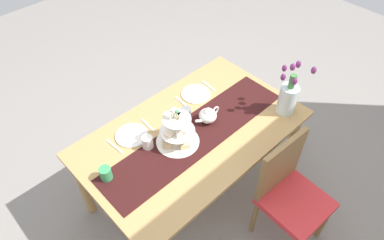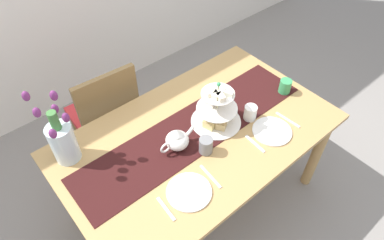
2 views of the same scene
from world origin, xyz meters
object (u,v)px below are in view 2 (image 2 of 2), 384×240
(dinner_plate_right, at_px, (272,131))
(tulip_vase, at_px, (62,139))
(dining_table, at_px, (198,144))
(fork_right, at_px, (255,144))
(mug_orange, at_px, (285,86))
(knife_left, at_px, (210,176))
(fork_left, at_px, (166,209))
(tiered_cake_stand, at_px, (217,111))
(chair_left, at_px, (106,113))
(mug_grey, at_px, (206,145))
(dinner_plate_left, at_px, (189,192))
(mug_white_text, at_px, (250,113))
(teapot, at_px, (177,140))
(knife_right, at_px, (288,120))

(dinner_plate_right, bearing_deg, tulip_vase, 148.96)
(dining_table, xyz_separation_m, fork_right, (0.19, -0.27, 0.10))
(dining_table, bearing_deg, mug_orange, -7.56)
(fork_right, distance_m, mug_orange, 0.51)
(dinner_plate_right, relative_size, fork_right, 1.53)
(knife_left, bearing_deg, fork_left, 180.00)
(tiered_cake_stand, bearing_deg, tulip_vase, 157.51)
(chair_left, xyz_separation_m, fork_left, (-0.20, -0.98, 0.23))
(tulip_vase, height_order, mug_grey, tulip_vase)
(dinner_plate_left, relative_size, fork_right, 1.53)
(dinner_plate_left, xyz_separation_m, mug_white_text, (0.61, 0.16, 0.04))
(fork_right, xyz_separation_m, mug_grey, (-0.25, 0.14, 0.05))
(tulip_vase, bearing_deg, teapot, -33.35)
(chair_left, height_order, dinner_plate_right, chair_left)
(tiered_cake_stand, relative_size, dinner_plate_right, 1.32)
(dinner_plate_right, xyz_separation_m, fork_right, (-0.14, 0.00, -0.00))
(tiered_cake_stand, relative_size, knife_left, 1.79)
(teapot, distance_m, mug_grey, 0.16)
(fork_left, height_order, knife_right, same)
(dinner_plate_left, xyz_separation_m, mug_orange, (0.96, 0.18, 0.04))
(dining_table, distance_m, mug_grey, 0.20)
(teapot, distance_m, dinner_plate_left, 0.31)
(fork_right, bearing_deg, mug_orange, 20.83)
(fork_left, distance_m, dinner_plate_right, 0.78)
(knife_left, xyz_separation_m, fork_right, (0.34, 0.00, 0.00))
(dinner_plate_right, relative_size, mug_grey, 2.42)
(teapot, height_order, knife_left, teapot)
(chair_left, bearing_deg, dining_table, -71.26)
(tulip_vase, relative_size, knife_right, 2.69)
(teapot, xyz_separation_m, dinner_plate_left, (-0.14, -0.27, -0.05))
(teapot, xyz_separation_m, dinner_plate_right, (0.49, -0.27, -0.05))
(dining_table, relative_size, dinner_plate_right, 7.01)
(teapot, height_order, dinner_plate_left, teapot)
(fork_right, bearing_deg, tulip_vase, 144.80)
(fork_right, bearing_deg, mug_grey, 150.09)
(mug_grey, bearing_deg, mug_white_text, 2.77)
(tiered_cake_stand, xyz_separation_m, knife_right, (0.34, -0.27, -0.09))
(knife_left, distance_m, mug_white_text, 0.49)
(tiered_cake_stand, xyz_separation_m, mug_grey, (-0.20, -0.12, -0.04))
(dining_table, distance_m, chair_left, 0.76)
(teapot, height_order, dinner_plate_right, teapot)
(tulip_vase, height_order, dinner_plate_left, tulip_vase)
(chair_left, distance_m, tiered_cake_stand, 0.87)
(dinner_plate_left, bearing_deg, dinner_plate_right, 0.00)
(dinner_plate_left, xyz_separation_m, mug_grey, (0.24, 0.14, 0.05))
(tiered_cake_stand, distance_m, knife_left, 0.40)
(tiered_cake_stand, height_order, fork_left, tiered_cake_stand)
(fork_right, height_order, knife_right, same)
(mug_orange, bearing_deg, tulip_vase, 162.51)
(tiered_cake_stand, height_order, mug_grey, tiered_cake_stand)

